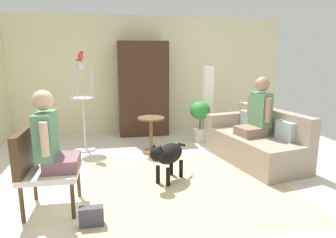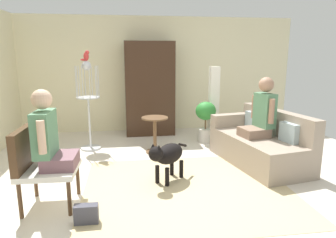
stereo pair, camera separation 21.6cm
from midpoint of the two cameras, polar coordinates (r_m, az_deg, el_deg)
name	(u,v)px [view 2 (the right image)]	position (r m, az deg, el deg)	size (l,w,h in m)	color
ground_plane	(175,181)	(4.17, 2.86, -11.65)	(7.11, 7.11, 0.00)	beige
back_wall	(153,74)	(6.83, -1.88, 8.44)	(6.33, 0.12, 2.50)	beige
area_rug	(187,188)	(3.97, 5.18, -12.94)	(2.60, 2.29, 0.01)	#C6B284
couch	(260,144)	(5.00, 18.26, -4.47)	(1.14, 1.79, 0.83)	gray
armchair	(38,161)	(3.59, -21.89, -7.46)	(0.61, 0.63, 0.90)	#4C331E
person_on_couch	(262,112)	(4.84, 18.54, 1.20)	(0.51, 0.51, 0.91)	#8A6C59
person_on_armchair	(49,137)	(3.48, -19.95, -3.18)	(0.43, 0.58, 0.87)	#7B555F
round_end_table	(155,132)	(5.21, -1.32, -2.41)	(0.46, 0.46, 0.63)	brown
dog	(168,155)	(4.02, 1.47, -6.81)	(0.60, 0.63, 0.58)	black
bird_cage_stand	(88,104)	(5.49, -13.75, 2.75)	(0.41, 0.41, 1.58)	silver
parrot	(86,56)	(5.43, -14.13, 11.52)	(0.17, 0.10, 0.18)	red
potted_plant	(206,117)	(5.89, 8.18, 0.37)	(0.40, 0.40, 0.80)	beige
column_lamp	(214,104)	(6.11, 9.63, 2.86)	(0.20, 0.20, 1.46)	#4C4742
armoire_cabinet	(149,89)	(6.43, -2.56, 5.76)	(1.03, 0.56, 1.96)	#382316
handbag	(86,214)	(3.26, -13.31, -17.15)	(0.24, 0.10, 0.20)	#3F3F4C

